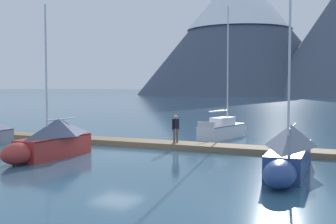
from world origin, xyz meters
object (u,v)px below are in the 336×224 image
Objects in this scene: sailboat_mid_dock_port at (225,129)px; sailboat_mid_dock_starboard at (289,151)px; sailboat_second_berth at (51,140)px; person_on_dock at (176,127)px.

sailboat_mid_dock_port is 1.07× the size of sailboat_mid_dock_starboard.
sailboat_mid_dock_port is (4.93, 12.49, -0.31)m from sailboat_second_berth.
person_on_dock is at bearing 57.33° from sailboat_second_berth.
sailboat_mid_dock_port is at bearing 82.02° from person_on_dock.
sailboat_second_berth reaches higher than person_on_dock.
person_on_dock is (-0.86, -6.15, 0.63)m from sailboat_mid_dock_port.
person_on_dock is at bearing 148.90° from sailboat_mid_dock_starboard.
sailboat_second_berth is 4.62× the size of person_on_dock.
sailboat_mid_dock_port reaches higher than person_on_dock.
sailboat_mid_dock_port is at bearing 68.48° from sailboat_second_berth.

